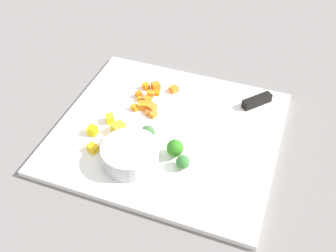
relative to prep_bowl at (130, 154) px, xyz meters
name	(u,v)px	position (x,y,z in m)	size (l,w,h in m)	color
ground_plane	(168,134)	(-0.04, -0.10, -0.03)	(4.00, 4.00, 0.00)	slate
cutting_board	(168,132)	(-0.04, -0.10, -0.02)	(0.43, 0.39, 0.01)	white
prep_bowl	(130,154)	(0.00, 0.00, 0.00)	(0.10, 0.10, 0.04)	#B8BBC0
chef_knife	(233,111)	(-0.15, -0.19, -0.01)	(0.21, 0.24, 0.02)	silver
carrot_dice_0	(157,93)	(0.02, -0.20, -0.01)	(0.01, 0.01, 0.01)	orange
carrot_dice_1	(150,94)	(0.04, -0.19, -0.01)	(0.01, 0.01, 0.01)	orange
carrot_dice_2	(146,86)	(0.06, -0.21, -0.01)	(0.01, 0.01, 0.01)	orange
carrot_dice_3	(135,108)	(0.05, -0.14, -0.01)	(0.01, 0.01, 0.01)	orange
carrot_dice_4	(140,99)	(0.05, -0.17, -0.01)	(0.01, 0.01, 0.01)	orange
carrot_dice_5	(154,115)	(0.01, -0.13, -0.01)	(0.01, 0.01, 0.01)	orange
carrot_dice_6	(148,112)	(0.02, -0.13, -0.01)	(0.01, 0.01, 0.01)	orange
carrot_dice_7	(143,106)	(0.04, -0.14, -0.01)	(0.02, 0.02, 0.01)	orange
carrot_dice_8	(139,94)	(0.06, -0.18, -0.01)	(0.01, 0.01, 0.01)	orange
carrot_dice_9	(156,86)	(0.03, -0.21, -0.01)	(0.02, 0.02, 0.02)	orange
carrot_dice_10	(148,100)	(0.03, -0.17, -0.01)	(0.01, 0.01, 0.01)	orange
carrot_dice_11	(174,89)	(-0.01, -0.22, -0.01)	(0.02, 0.02, 0.01)	orange
carrot_dice_12	(152,108)	(0.02, -0.15, -0.01)	(0.02, 0.02, 0.01)	orange
pepper_dice_0	(93,130)	(0.10, -0.04, -0.01)	(0.02, 0.02, 0.02)	yellow
pepper_dice_1	(119,128)	(0.05, -0.06, -0.01)	(0.02, 0.02, 0.02)	yellow
pepper_dice_2	(110,119)	(0.08, -0.08, -0.01)	(0.02, 0.02, 0.02)	yellow
pepper_dice_3	(93,148)	(0.08, 0.00, -0.01)	(0.02, 0.02, 0.02)	yellow
pepper_dice_4	(113,139)	(0.05, -0.04, -0.01)	(0.02, 0.02, 0.02)	yellow
broccoli_floret_0	(175,148)	(-0.07, -0.04, 0.00)	(0.03, 0.03, 0.04)	#95C25D
broccoli_floret_1	(183,162)	(-0.09, -0.02, 0.00)	(0.03, 0.03, 0.03)	#94BC54
broccoli_floret_2	(148,133)	(-0.01, -0.06, 0.00)	(0.03, 0.03, 0.03)	#83C05B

